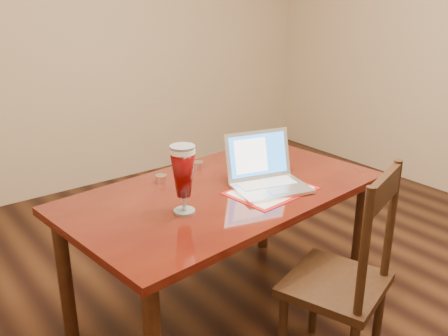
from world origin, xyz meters
TOP-DOWN VIEW (x-y plane):
  - ground at (0.00, 0.00)m, footprint 5.00×5.00m
  - dining_table at (-0.36, 0.25)m, footprint 1.68×1.05m
  - dining_chair at (-0.18, -0.40)m, footprint 0.54×0.53m

SIDE VIEW (x-z plane):
  - ground at x=0.00m, z-range 0.00..0.00m
  - dining_chair at x=-0.18m, z-range -0.03..0.99m
  - dining_table at x=-0.36m, z-range 0.14..1.21m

